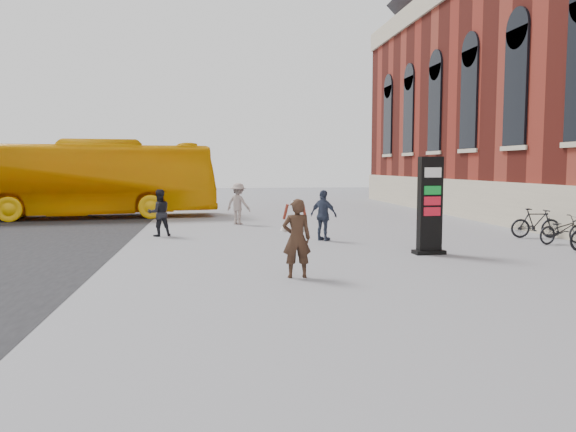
{
  "coord_description": "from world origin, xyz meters",
  "views": [
    {
      "loc": [
        -2.33,
        -12.76,
        2.45
      ],
      "look_at": [
        -0.55,
        0.27,
        1.27
      ],
      "focal_mm": 35.0,
      "sensor_mm": 36.0,
      "label": 1
    }
  ],
  "objects": [
    {
      "name": "bus",
      "position": [
        -8.76,
        14.75,
        1.83
      ],
      "size": [
        13.44,
        4.63,
        3.67
      ],
      "primitive_type": "imported",
      "rotation": [
        0.0,
        0.0,
        1.69
      ],
      "color": "#F1A904",
      "rests_on": "road"
    },
    {
      "name": "pedestrian_a",
      "position": [
        -4.15,
        7.13,
        0.82
      ],
      "size": [
        0.96,
        0.85,
        1.64
      ],
      "primitive_type": "imported",
      "rotation": [
        0.0,
        0.0,
        3.48
      ],
      "color": "black",
      "rests_on": "ground"
    },
    {
      "name": "ground",
      "position": [
        0.0,
        0.0,
        0.0
      ],
      "size": [
        100.0,
        100.0,
        0.0
      ],
      "primitive_type": "plane",
      "color": "#9E9EA3"
    },
    {
      "name": "info_pylon",
      "position": [
        3.66,
        2.06,
        1.35
      ],
      "size": [
        0.89,
        0.49,
        2.71
      ],
      "rotation": [
        0.0,
        0.0,
        0.06
      ],
      "color": "black",
      "rests_on": "ground"
    },
    {
      "name": "bike_6",
      "position": [
        8.6,
        3.45,
        0.45
      ],
      "size": [
        1.8,
        0.89,
        0.9
      ],
      "primitive_type": "imported",
      "rotation": [
        0.0,
        0.0,
        1.75
      ],
      "color": "black",
      "rests_on": "ground"
    },
    {
      "name": "pedestrian_b",
      "position": [
        -1.22,
        10.78,
        0.87
      ],
      "size": [
        1.28,
        1.19,
        1.74
      ],
      "primitive_type": "imported",
      "rotation": [
        0.0,
        0.0,
        2.49
      ],
      "color": "gray",
      "rests_on": "ground"
    },
    {
      "name": "pedestrian_c",
      "position": [
        1.3,
        5.22,
        0.84
      ],
      "size": [
        0.99,
        0.97,
        1.67
      ],
      "primitive_type": "imported",
      "rotation": [
        0.0,
        0.0,
        2.39
      ],
      "color": "#313A50",
      "rests_on": "ground"
    },
    {
      "name": "bike_7",
      "position": [
        8.6,
        4.91,
        0.51
      ],
      "size": [
        1.73,
        0.7,
        1.01
      ],
      "primitive_type": "imported",
      "rotation": [
        0.0,
        0.0,
        1.44
      ],
      "color": "black",
      "rests_on": "ground"
    },
    {
      "name": "woman",
      "position": [
        -0.49,
        -0.72,
        0.89
      ],
      "size": [
        0.66,
        0.58,
        1.74
      ],
      "rotation": [
        0.0,
        0.0,
        3.14
      ],
      "color": "#321F14",
      "rests_on": "ground"
    }
  ]
}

